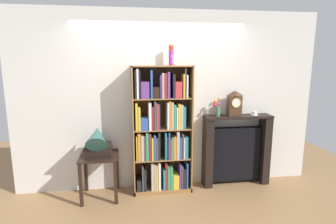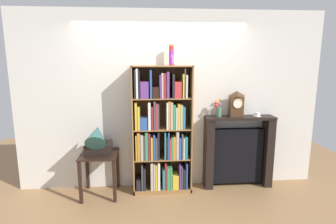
# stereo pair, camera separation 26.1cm
# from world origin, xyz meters

# --- Properties ---
(ground_plane) EXTENTS (7.63, 6.40, 0.02)m
(ground_plane) POSITION_xyz_m (0.00, 0.00, -0.01)
(ground_plane) COLOR #997047
(wall_back) EXTENTS (4.63, 0.08, 2.68)m
(wall_back) POSITION_xyz_m (0.14, 0.33, 1.34)
(wall_back) COLOR silver
(wall_back) RESTS_ON ground
(bookshelf) EXTENTS (0.86, 0.34, 1.88)m
(bookshelf) POSITION_xyz_m (-0.01, 0.11, 0.87)
(bookshelf) COLOR olive
(bookshelf) RESTS_ON ground
(cup_stack) EXTENTS (0.07, 0.07, 0.29)m
(cup_stack) POSITION_xyz_m (0.14, 0.17, 2.03)
(cup_stack) COLOR red
(cup_stack) RESTS_ON bookshelf
(side_table_left) EXTENTS (0.53, 0.53, 0.64)m
(side_table_left) POSITION_xyz_m (-0.92, 0.03, 0.49)
(side_table_left) COLOR black
(side_table_left) RESTS_ON ground
(gramophone) EXTENTS (0.36, 0.48, 0.51)m
(gramophone) POSITION_xyz_m (-0.92, -0.04, 0.85)
(gramophone) COLOR black
(gramophone) RESTS_ON side_table_left
(fireplace_mantel) EXTENTS (1.06, 0.26, 1.12)m
(fireplace_mantel) POSITION_xyz_m (1.19, 0.18, 0.55)
(fireplace_mantel) COLOR black
(fireplace_mantel) RESTS_ON ground
(mantel_clock) EXTENTS (0.20, 0.15, 0.39)m
(mantel_clock) POSITION_xyz_m (1.12, 0.16, 1.32)
(mantel_clock) COLOR #472D1C
(mantel_clock) RESTS_ON fireplace_mantel
(flower_vase) EXTENTS (0.12, 0.12, 0.27)m
(flower_vase) POSITION_xyz_m (0.85, 0.17, 1.25)
(flower_vase) COLOR #4C7A60
(flower_vase) RESTS_ON fireplace_mantel
(teacup_with_saucer) EXTENTS (0.12, 0.12, 0.06)m
(teacup_with_saucer) POSITION_xyz_m (1.45, 0.16, 1.15)
(teacup_with_saucer) COLOR white
(teacup_with_saucer) RESTS_ON fireplace_mantel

